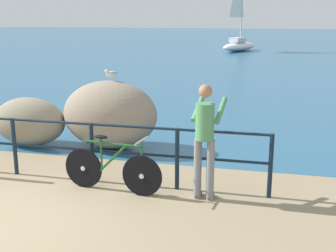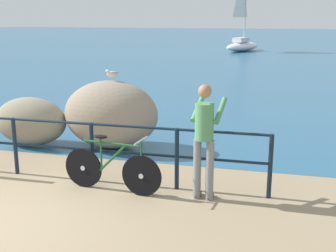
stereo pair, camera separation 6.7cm
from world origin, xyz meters
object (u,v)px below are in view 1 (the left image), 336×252
person_at_railing (205,136)px  sailboat (239,42)px  seagull (111,74)px  breakwater_boulder_main (110,115)px  breakwater_boulder_left (29,121)px  bicycle (112,168)px

person_at_railing → sailboat: size_ratio=0.29×
seagull → sailboat: 26.98m
person_at_railing → sailboat: 29.33m
breakwater_boulder_main → sailboat: sailboat is taller
breakwater_boulder_left → bicycle: bearing=-37.6°
bicycle → seagull: seagull is taller
bicycle → breakwater_boulder_main: breakwater_boulder_main is taller
breakwater_boulder_left → seagull: 2.11m
person_at_railing → breakwater_boulder_main: size_ratio=0.88×
bicycle → seagull: bearing=117.0°
breakwater_boulder_left → sailboat: 27.35m
sailboat → breakwater_boulder_left: bearing=-160.3°
person_at_railing → seagull: 3.32m
breakwater_boulder_main → sailboat: size_ratio=0.33×
bicycle → breakwater_boulder_main: (-0.90, 2.28, 0.33)m
person_at_railing → breakwater_boulder_left: 4.61m
seagull → bicycle: bearing=59.4°
breakwater_boulder_left → person_at_railing: bearing=-25.7°
breakwater_boulder_main → sailboat: bearing=89.3°
person_at_railing → sailboat: sailboat is taller
bicycle → sailboat: size_ratio=0.27×
person_at_railing → seagull: person_at_railing is taller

